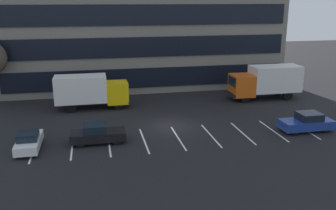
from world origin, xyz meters
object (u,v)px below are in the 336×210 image
Objects in this scene: sedan_black at (97,134)px; box_truck_yellow at (90,90)px; sedan_white at (29,141)px; sedan_navy at (307,122)px; box_truck_orange at (266,81)px.

box_truck_yellow is at bearing 92.52° from sedan_black.
box_truck_yellow is at bearing 65.17° from sedan_white.
sedan_black is at bearing 3.87° from sedan_white.
box_truck_yellow is 11.11m from sedan_white.
sedan_navy is at bearing -30.41° from box_truck_yellow.
sedan_black is at bearing -87.48° from box_truck_yellow.
box_truck_yellow is 0.93× the size of box_truck_orange.
sedan_black is (5.06, 0.34, 0.06)m from sedan_white.
box_truck_orange is 21.32m from sedan_black.
box_truck_orange is (19.40, -0.06, 0.15)m from box_truck_yellow.
sedan_white is 22.69m from sedan_navy.
sedan_white is 0.88× the size of sedan_navy.
sedan_white is (-24.04, -9.96, -1.43)m from box_truck_orange.
box_truck_yellow reaches higher than sedan_black.
sedan_white is at bearing -176.13° from sedan_black.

